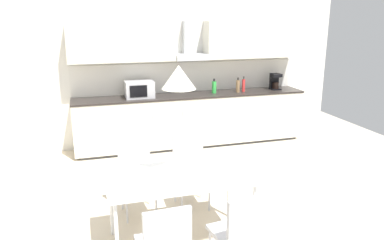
% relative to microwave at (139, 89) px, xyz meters
% --- Properties ---
extents(ground_plane, '(8.81, 8.95, 0.02)m').
position_rel_microwave_xyz_m(ground_plane, '(0.30, -2.69, -1.09)').
color(ground_plane, beige).
extents(wall_back, '(7.05, 0.10, 2.74)m').
position_rel_microwave_xyz_m(wall_back, '(0.30, 0.35, 0.29)').
color(wall_back, silver).
rests_on(wall_back, ground_plane).
extents(kitchen_counter, '(4.14, 0.62, 0.94)m').
position_rel_microwave_xyz_m(kitchen_counter, '(0.94, 0.00, -0.60)').
color(kitchen_counter, '#333333').
rests_on(kitchen_counter, ground_plane).
extents(backsplash_tile, '(4.12, 0.02, 0.53)m').
position_rel_microwave_xyz_m(backsplash_tile, '(0.94, 0.29, 0.13)').
color(backsplash_tile, silver).
rests_on(backsplash_tile, kitchen_counter).
extents(upper_wall_cabinets, '(4.12, 0.40, 0.65)m').
position_rel_microwave_xyz_m(upper_wall_cabinets, '(0.94, 0.13, 0.78)').
color(upper_wall_cabinets, silver).
extents(microwave, '(0.48, 0.35, 0.28)m').
position_rel_microwave_xyz_m(microwave, '(0.00, 0.00, 0.00)').
color(microwave, '#ADADB2').
rests_on(microwave, kitchen_counter).
extents(coffee_maker, '(0.18, 0.19, 0.30)m').
position_rel_microwave_xyz_m(coffee_maker, '(2.57, 0.03, 0.01)').
color(coffee_maker, black).
rests_on(coffee_maker, kitchen_counter).
extents(bottle_green, '(0.08, 0.08, 0.26)m').
position_rel_microwave_xyz_m(bottle_green, '(1.34, 0.00, -0.03)').
color(bottle_green, green).
rests_on(bottle_green, kitchen_counter).
extents(bottle_brown, '(0.07, 0.07, 0.27)m').
position_rel_microwave_xyz_m(bottle_brown, '(1.79, -0.04, -0.03)').
color(bottle_brown, brown).
rests_on(bottle_brown, kitchen_counter).
extents(bottle_red, '(0.06, 0.06, 0.28)m').
position_rel_microwave_xyz_m(bottle_red, '(1.91, -0.02, -0.02)').
color(bottle_red, red).
rests_on(bottle_red, kitchen_counter).
extents(dining_table, '(1.45, 0.77, 0.75)m').
position_rel_microwave_xyz_m(dining_table, '(-0.05, -2.91, -0.38)').
color(dining_table, white).
rests_on(dining_table, ground_plane).
extents(chair_far_right, '(0.40, 0.40, 0.87)m').
position_rel_microwave_xyz_m(chair_far_right, '(0.28, -2.14, -0.54)').
color(chair_far_right, '#B2B2B7').
rests_on(chair_far_right, ground_plane).
extents(chair_far_left, '(0.42, 0.42, 0.87)m').
position_rel_microwave_xyz_m(chair_far_left, '(-0.38, -2.14, -0.54)').
color(chair_far_left, '#B2B2B7').
rests_on(chair_far_left, ground_plane).
extents(chair_near_right, '(0.44, 0.44, 0.87)m').
position_rel_microwave_xyz_m(chair_near_right, '(0.29, -3.67, -0.54)').
color(chair_near_right, '#B2B2B7').
rests_on(chair_near_right, ground_plane).
extents(pendant_lamp, '(0.32, 0.32, 0.22)m').
position_rel_microwave_xyz_m(pendant_lamp, '(-0.05, -2.91, 0.65)').
color(pendant_lamp, silver).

